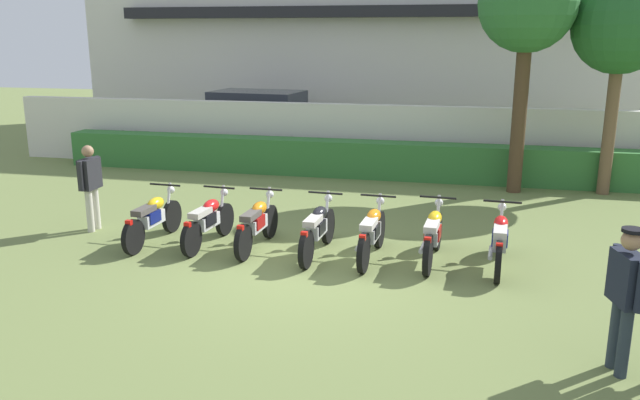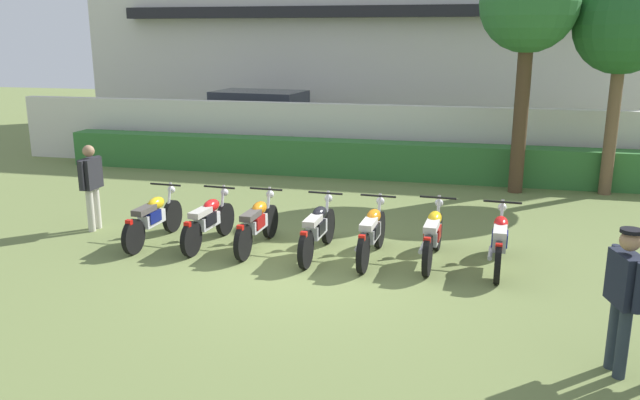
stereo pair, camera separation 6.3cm
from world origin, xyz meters
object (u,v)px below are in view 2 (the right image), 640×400
tree_far_side (623,28)px  motorcycle_in_row_5 (433,235)px  inspector_person (91,181)px  officer_0 (624,290)px  parked_car (264,122)px  motorcycle_in_row_1 (208,220)px  motorcycle_in_row_2 (257,223)px  tree_near_inspector (529,7)px  motorcycle_in_row_6 (499,240)px  motorcycle_in_row_3 (317,229)px  motorcycle_in_row_0 (153,218)px  motorcycle_in_row_4 (372,232)px

tree_far_side → motorcycle_in_row_5: size_ratio=2.50×
inspector_person → officer_0: 9.15m
parked_car → motorcycle_in_row_1: size_ratio=2.54×
motorcycle_in_row_2 → motorcycle_in_row_1: bearing=94.0°
tree_near_inspector → motorcycle_in_row_2: (-4.54, -5.29, -3.70)m
motorcycle_in_row_1 → motorcycle_in_row_6: size_ratio=0.95×
motorcycle_in_row_3 → motorcycle_in_row_6: 2.92m
parked_car → motorcycle_in_row_0: 9.16m
motorcycle_in_row_2 → motorcycle_in_row_5: 2.97m
parked_car → tree_near_inspector: tree_near_inspector is taller
motorcycle_in_row_2 → motorcycle_in_row_3: 1.09m
tree_near_inspector → motorcycle_in_row_4: bearing=-115.3°
tree_near_inspector → tree_far_side: size_ratio=1.10×
tree_far_side → motorcycle_in_row_4: size_ratio=2.51×
motorcycle_in_row_1 → officer_0: 6.78m
parked_car → motorcycle_in_row_0: parked_car is taller
motorcycle_in_row_3 → motorcycle_in_row_5: 1.89m
parked_car → motorcycle_in_row_6: 11.33m
inspector_person → motorcycle_in_row_0: bearing=-16.8°
motorcycle_in_row_2 → inspector_person: bearing=86.9°
motorcycle_in_row_3 → motorcycle_in_row_4: bearing=-87.6°
motorcycle_in_row_3 → motorcycle_in_row_0: bearing=92.9°
parked_car → motorcycle_in_row_2: bearing=-66.5°
motorcycle_in_row_4 → tree_far_side: bearing=-35.8°
motorcycle_in_row_2 → motorcycle_in_row_3: size_ratio=0.97×
tree_near_inspector → motorcycle_in_row_2: tree_near_inspector is taller
parked_car → tree_near_inspector: 8.84m
motorcycle_in_row_4 → officer_0: (3.15, -3.00, 0.51)m
motorcycle_in_row_0 → motorcycle_in_row_3: size_ratio=0.99×
motorcycle_in_row_0 → motorcycle_in_row_6: 5.89m
tree_near_inspector → motorcycle_in_row_3: bearing=-122.7°
tree_far_side → motorcycle_in_row_0: (-8.43, -5.67, -3.27)m
motorcycle_in_row_0 → motorcycle_in_row_2: motorcycle_in_row_2 is taller
motorcycle_in_row_3 → motorcycle_in_row_4: (0.91, -0.00, 0.00)m
motorcycle_in_row_2 → motorcycle_in_row_6: motorcycle_in_row_6 is taller
tree_far_side → motorcycle_in_row_2: tree_far_side is taller
tree_near_inspector → motorcycle_in_row_4: tree_near_inspector is taller
tree_near_inspector → motorcycle_in_row_5: 6.64m
parked_car → motorcycle_in_row_3: size_ratio=2.41×
motorcycle_in_row_6 → inspector_person: 7.36m
motorcycle_in_row_2 → officer_0: (5.14, -3.10, 0.51)m
tree_far_side → motorcycle_in_row_1: tree_far_side is taller
motorcycle_in_row_1 → motorcycle_in_row_6: 4.88m
tree_far_side → motorcycle_in_row_2: size_ratio=2.58×
parked_car → tree_far_side: tree_far_side is taller
tree_near_inspector → tree_far_side: tree_near_inspector is taller
parked_car → tree_far_side: (9.36, -3.43, 2.78)m
tree_near_inspector → motorcycle_in_row_0: 9.18m
motorcycle_in_row_0 → inspector_person: (-1.45, 0.44, 0.50)m
motorcycle_in_row_1 → parked_car: bearing=17.0°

